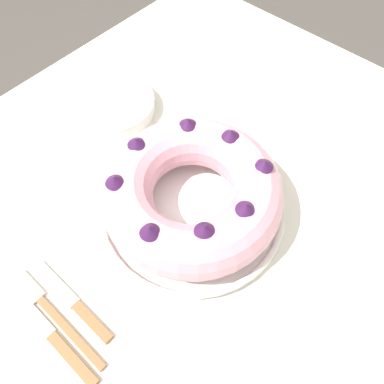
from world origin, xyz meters
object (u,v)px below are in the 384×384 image
(side_bowl, at_px, (115,106))
(fork, at_px, (51,312))
(serving_dish, at_px, (192,208))
(bundt_cake, at_px, (192,192))
(serving_knife, at_px, (53,337))
(cake_knife, at_px, (76,306))

(side_bowl, bearing_deg, fork, -145.45)
(serving_dish, bearing_deg, side_bowl, 75.11)
(side_bowl, bearing_deg, bundt_cake, -104.89)
(serving_dish, distance_m, serving_knife, 0.31)
(bundt_cake, xyz_separation_m, side_bowl, (0.08, 0.30, -0.05))
(side_bowl, bearing_deg, cake_knife, -140.53)
(serving_knife, relative_size, side_bowl, 1.31)
(fork, bearing_deg, serving_dish, -9.35)
(serving_dish, relative_size, fork, 1.57)
(fork, bearing_deg, serving_knife, -124.54)
(fork, distance_m, serving_knife, 0.04)
(cake_knife, height_order, side_bowl, side_bowl)
(serving_dish, xyz_separation_m, fork, (-0.29, 0.04, -0.01))
(bundt_cake, xyz_separation_m, fork, (-0.29, 0.04, -0.06))
(serving_dish, relative_size, cake_knife, 1.83)
(serving_dish, relative_size, serving_knife, 1.46)
(bundt_cake, bearing_deg, fork, 171.10)
(bundt_cake, distance_m, fork, 0.30)
(serving_dish, height_order, cake_knife, serving_dish)
(serving_knife, xyz_separation_m, side_bowl, (0.39, 0.28, 0.01))
(serving_dish, distance_m, bundt_cake, 0.06)
(fork, relative_size, side_bowl, 1.22)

